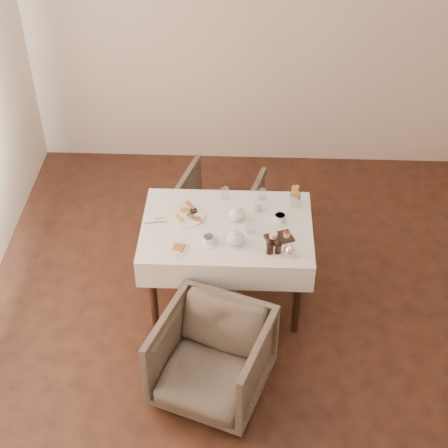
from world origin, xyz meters
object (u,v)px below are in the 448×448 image
armchair_far (220,208)px  teapot_centre (237,213)px  armchair_near (212,358)px  table (227,237)px  breakfast_plate (186,214)px

armchair_far → teapot_centre: (0.16, -0.70, 0.52)m
armchair_near → teapot_centre: size_ratio=4.27×
table → armchair_far: 0.85m
table → breakfast_plate: bearing=160.6°
armchair_far → breakfast_plate: 0.84m
armchair_near → armchair_far: bearing=110.8°
armchair_near → teapot_centre: 1.11m
teapot_centre → table: bearing=-120.6°
breakfast_plate → teapot_centre: teapot_centre is taller
table → armchair_near: table is taller
table → teapot_centre: size_ratio=7.43×
table → breakfast_plate: 0.36m
breakfast_plate → teapot_centre: 0.39m
armchair_far → teapot_centre: 0.89m
table → breakfast_plate: size_ratio=4.25×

